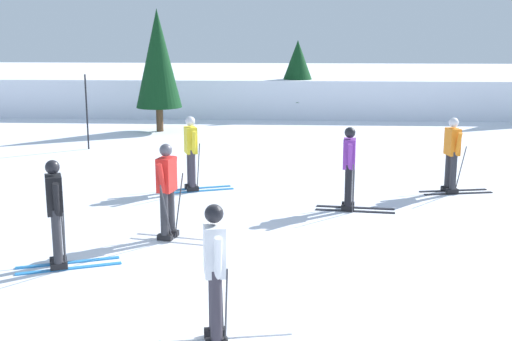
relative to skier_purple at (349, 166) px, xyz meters
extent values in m
plane|color=silver|center=(-1.95, -4.37, -0.92)|extent=(120.00, 120.00, 0.00)
cube|color=silver|center=(-1.95, 16.63, -0.13)|extent=(80.00, 6.65, 1.57)
cube|color=black|center=(0.16, 0.12, -0.91)|extent=(1.60, 0.28, 0.02)
cube|color=black|center=(0.12, -0.16, -0.91)|extent=(1.60, 0.28, 0.02)
cube|color=black|center=(0.01, 0.14, -0.85)|extent=(0.27, 0.15, 0.10)
cube|color=black|center=(-0.03, -0.14, -0.85)|extent=(0.27, 0.15, 0.10)
cylinder|color=black|center=(0.01, 0.14, -0.37)|extent=(0.14, 0.14, 0.85)
cylinder|color=black|center=(-0.03, -0.14, -0.37)|extent=(0.14, 0.14, 0.85)
cube|color=purple|center=(-0.01, 0.00, 0.25)|extent=(0.28, 0.41, 0.60)
cylinder|color=purple|center=(0.04, 0.25, 0.24)|extent=(0.12, 0.26, 0.55)
cylinder|color=purple|center=(-0.02, -0.25, 0.24)|extent=(0.12, 0.26, 0.55)
sphere|color=black|center=(-0.01, 0.00, 0.68)|extent=(0.22, 0.22, 0.22)
cylinder|color=#38383D|center=(0.13, 0.34, -0.39)|extent=(0.06, 0.30, 1.05)
cylinder|color=#38383D|center=(0.05, -0.36, -0.39)|extent=(0.06, 0.30, 1.05)
cube|color=silver|center=(-3.16, -2.03, -0.91)|extent=(1.58, 0.45, 0.02)
cube|color=silver|center=(-3.23, -2.30, -0.91)|extent=(1.58, 0.45, 0.02)
cube|color=black|center=(-3.31, -1.99, -0.85)|extent=(0.28, 0.18, 0.10)
cube|color=black|center=(-3.37, -2.27, -0.85)|extent=(0.28, 0.18, 0.10)
cylinder|color=#2D2D33|center=(-3.31, -1.99, -0.37)|extent=(0.14, 0.14, 0.85)
cylinder|color=#2D2D33|center=(-3.37, -2.27, -0.37)|extent=(0.14, 0.14, 0.85)
cube|color=red|center=(-3.34, -2.13, 0.25)|extent=(0.32, 0.42, 0.60)
cylinder|color=red|center=(-3.27, -1.89, 0.24)|extent=(0.15, 0.27, 0.55)
cylinder|color=red|center=(-3.38, -2.38, 0.24)|extent=(0.15, 0.27, 0.55)
sphere|color=#4C4C56|center=(-3.34, -2.13, 0.68)|extent=(0.22, 0.22, 0.22)
cylinder|color=#38383D|center=(-3.18, -1.89, -0.37)|extent=(0.13, 0.45, 1.10)
cylinder|color=#38383D|center=(-3.31, -2.42, -0.37)|extent=(0.13, 0.45, 1.10)
cube|color=black|center=(2.52, 1.73, -0.91)|extent=(1.59, 0.40, 0.02)
cube|color=black|center=(2.58, 1.46, -0.91)|extent=(1.59, 0.40, 0.02)
cube|color=black|center=(2.38, 1.70, -0.85)|extent=(0.28, 0.17, 0.10)
cube|color=black|center=(2.43, 1.43, -0.85)|extent=(0.28, 0.17, 0.10)
cylinder|color=#2D2D33|center=(2.38, 1.70, -0.37)|extent=(0.14, 0.14, 0.85)
cylinder|color=#2D2D33|center=(2.43, 1.43, -0.37)|extent=(0.14, 0.14, 0.85)
cube|color=orange|center=(2.40, 1.56, 0.25)|extent=(0.31, 0.42, 0.60)
cylinder|color=orange|center=(2.38, 1.81, 0.24)|extent=(0.14, 0.27, 0.55)
cylinder|color=orange|center=(2.47, 1.32, 0.24)|extent=(0.14, 0.27, 0.55)
sphere|color=silver|center=(2.40, 1.56, 0.68)|extent=(0.22, 0.22, 0.22)
cylinder|color=#38383D|center=(2.45, 1.85, -0.34)|extent=(0.11, 0.46, 1.15)
cylinder|color=#38383D|center=(2.56, 1.32, -0.34)|extent=(0.11, 0.46, 1.15)
cube|color=#237AC6|center=(-3.37, 1.64, -0.91)|extent=(1.53, 0.63, 0.02)
cube|color=#237AC6|center=(-3.27, 1.37, -0.91)|extent=(1.53, 0.63, 0.02)
cube|color=black|center=(-3.51, 1.58, -0.85)|extent=(0.29, 0.20, 0.10)
cube|color=black|center=(-3.41, 1.32, -0.85)|extent=(0.29, 0.20, 0.10)
cylinder|color=#38333D|center=(-3.51, 1.58, -0.37)|extent=(0.14, 0.14, 0.85)
cylinder|color=#38333D|center=(-3.41, 1.32, -0.37)|extent=(0.14, 0.14, 0.85)
cube|color=yellow|center=(-3.46, 1.45, 0.25)|extent=(0.36, 0.44, 0.60)
cylinder|color=yellow|center=(-3.53, 1.69, 0.24)|extent=(0.17, 0.27, 0.55)
cylinder|color=yellow|center=(-3.36, 1.23, 0.24)|extent=(0.17, 0.27, 0.55)
sphere|color=silver|center=(-3.46, 1.45, 0.68)|extent=(0.22, 0.22, 0.22)
cylinder|color=#38383D|center=(-3.47, 1.77, -0.33)|extent=(0.16, 0.38, 1.18)
cylinder|color=#38383D|center=(-3.26, 1.20, -0.33)|extent=(0.16, 0.38, 1.18)
cube|color=silver|center=(-1.93, -5.91, -0.91)|extent=(1.59, 0.39, 0.02)
cube|color=black|center=(-2.08, -5.93, -0.85)|extent=(0.28, 0.17, 0.10)
cylinder|color=#38333D|center=(-2.08, -5.93, -0.37)|extent=(0.14, 0.14, 0.85)
cylinder|color=#38333D|center=(-2.02, -6.21, -0.37)|extent=(0.14, 0.14, 0.85)
cube|color=white|center=(-2.05, -6.07, 0.25)|extent=(0.31, 0.42, 0.60)
cylinder|color=white|center=(-2.08, -5.82, 0.24)|extent=(0.14, 0.27, 0.55)
cylinder|color=white|center=(-1.98, -6.31, 0.24)|extent=(0.14, 0.27, 0.55)
sphere|color=black|center=(-2.05, -6.07, 0.68)|extent=(0.22, 0.22, 0.22)
cylinder|color=#38383D|center=(-2.01, -5.76, -0.36)|extent=(0.10, 0.40, 1.12)
cylinder|color=#38383D|center=(-1.89, -6.35, -0.36)|extent=(0.10, 0.40, 1.12)
cube|color=#237AC6|center=(-4.71, -3.46, -0.91)|extent=(1.52, 0.67, 0.02)
cube|color=#237AC6|center=(-4.60, -3.72, -0.91)|extent=(1.52, 0.67, 0.02)
cube|color=black|center=(-4.85, -3.51, -0.85)|extent=(0.29, 0.21, 0.10)
cube|color=black|center=(-4.74, -3.77, -0.85)|extent=(0.29, 0.21, 0.10)
cylinder|color=#2D2D33|center=(-4.85, -3.51, -0.37)|extent=(0.14, 0.14, 0.85)
cylinder|color=#2D2D33|center=(-4.74, -3.77, -0.37)|extent=(0.14, 0.14, 0.85)
cube|color=black|center=(-4.79, -3.64, 0.25)|extent=(0.36, 0.44, 0.60)
cylinder|color=black|center=(-4.87, -3.40, 0.24)|extent=(0.18, 0.27, 0.55)
cylinder|color=black|center=(-4.68, -3.87, 0.24)|extent=(0.18, 0.27, 0.55)
sphere|color=black|center=(-4.79, -3.64, 0.68)|extent=(0.22, 0.22, 0.22)
cylinder|color=#38383D|center=(-4.81, -3.32, -0.41)|extent=(0.17, 0.37, 1.01)
cylinder|color=#38383D|center=(-4.59, -3.89, -0.41)|extent=(0.17, 0.37, 1.01)
cylinder|color=black|center=(-7.41, 6.56, 0.22)|extent=(0.05, 0.05, 2.28)
cylinder|color=#513823|center=(-0.98, 14.20, -0.57)|extent=(0.22, 0.22, 0.70)
cone|color=#0F3819|center=(-0.98, 14.20, 1.01)|extent=(1.82, 1.82, 2.44)
cylinder|color=#513823|center=(-5.91, 10.20, -0.48)|extent=(0.25, 0.25, 0.86)
cone|color=#0F3819|center=(-5.91, 10.20, 1.67)|extent=(1.62, 1.62, 3.44)
camera|label=1|loc=(-1.17, -13.40, 2.77)|focal=47.10mm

